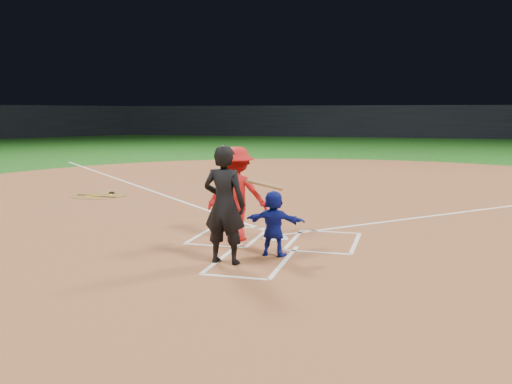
% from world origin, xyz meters
% --- Properties ---
extents(ground, '(120.00, 120.00, 0.00)m').
position_xyz_m(ground, '(0.00, 0.00, 0.00)').
color(ground, '#154C13').
rests_on(ground, ground).
extents(home_plate_dirt, '(28.00, 28.00, 0.01)m').
position_xyz_m(home_plate_dirt, '(0.00, 6.00, 0.01)').
color(home_plate_dirt, brown).
rests_on(home_plate_dirt, ground).
extents(stadium_wall_far, '(80.00, 1.20, 3.20)m').
position_xyz_m(stadium_wall_far, '(0.00, 48.00, 1.60)').
color(stadium_wall_far, black).
rests_on(stadium_wall_far, ground).
extents(home_plate, '(0.60, 0.60, 0.02)m').
position_xyz_m(home_plate, '(0.00, 0.00, 0.02)').
color(home_plate, silver).
rests_on(home_plate, home_plate_dirt).
extents(on_deck_circle, '(1.70, 1.70, 0.01)m').
position_xyz_m(on_deck_circle, '(-6.55, 4.40, 0.02)').
color(on_deck_circle, brown).
rests_on(on_deck_circle, home_plate_dirt).
extents(on_deck_logo, '(0.80, 0.80, 0.00)m').
position_xyz_m(on_deck_logo, '(-6.55, 4.40, 0.02)').
color(on_deck_logo, gold).
rests_on(on_deck_logo, on_deck_circle).
extents(on_deck_bat_a, '(0.35, 0.81, 0.06)m').
position_xyz_m(on_deck_bat_a, '(-6.40, 4.65, 0.05)').
color(on_deck_bat_a, '#A2673B').
rests_on(on_deck_bat_a, on_deck_circle).
extents(on_deck_bat_b, '(0.82, 0.30, 0.06)m').
position_xyz_m(on_deck_bat_b, '(-6.75, 4.30, 0.05)').
color(on_deck_bat_b, brown).
rests_on(on_deck_bat_b, on_deck_circle).
extents(on_deck_bat_c, '(0.84, 0.07, 0.06)m').
position_xyz_m(on_deck_bat_c, '(-6.25, 4.10, 0.05)').
color(on_deck_bat_c, olive).
rests_on(on_deck_bat_c, on_deck_circle).
extents(bat_weight_donut, '(0.19, 0.19, 0.05)m').
position_xyz_m(bat_weight_donut, '(-6.35, 4.80, 0.05)').
color(bat_weight_donut, black).
rests_on(bat_weight_donut, on_deck_circle).
extents(catcher, '(1.10, 0.43, 1.17)m').
position_xyz_m(catcher, '(0.28, -1.34, 0.59)').
color(catcher, '#121E95').
rests_on(catcher, home_plate_dirt).
extents(umpire, '(0.76, 0.52, 1.99)m').
position_xyz_m(umpire, '(-0.40, -2.05, 1.01)').
color(umpire, black).
rests_on(umpire, home_plate_dirt).
extents(chalk_markings, '(28.35, 17.32, 0.01)m').
position_xyz_m(chalk_markings, '(0.00, 5.29, 0.01)').
color(chalk_markings, white).
rests_on(chalk_markings, home_plate_dirt).
extents(batter_at_plate, '(1.53, 0.90, 1.85)m').
position_xyz_m(batter_at_plate, '(-0.71, -0.30, 0.94)').
color(batter_at_plate, red).
rests_on(batter_at_plate, home_plate_dirt).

